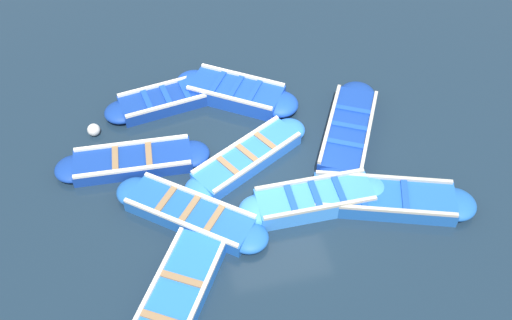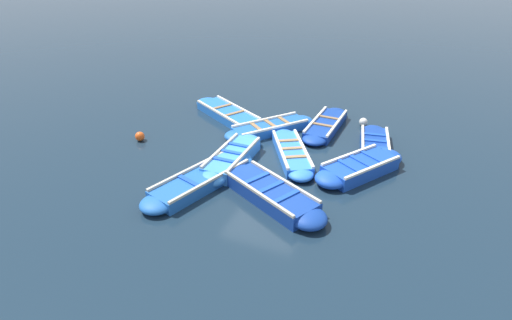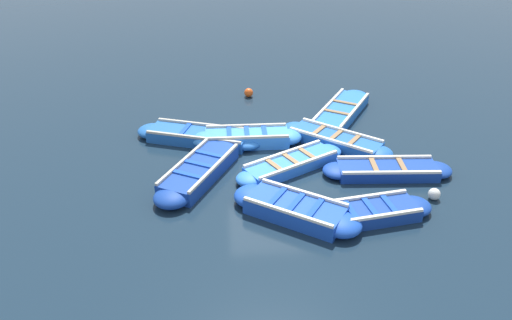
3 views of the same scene
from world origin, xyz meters
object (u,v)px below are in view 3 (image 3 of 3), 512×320
object	(u,v)px
boat_far_corner	(291,164)
boat_mid_row	(369,213)
boat_end_of_row	(341,112)
boat_inner_gap	(200,171)
boat_outer_right	(295,210)
boat_stern_in	(198,136)
boat_outer_left	(335,140)
boat_centre	(247,138)
boat_broadside	(387,170)
buoy_orange_near	(249,93)
buoy_yellow_far	(434,194)

from	to	relation	value
boat_far_corner	boat_mid_row	world-z (taller)	boat_mid_row
boat_end_of_row	boat_inner_gap	xyz separation A→B (m)	(-3.55, 4.65, 0.04)
boat_outer_right	boat_stern_in	bearing A→B (deg)	30.86
boat_outer_left	boat_centre	xyz separation A→B (m)	(0.26, 2.66, 0.04)
boat_inner_gap	boat_outer_left	bearing A→B (deg)	-69.12
boat_centre	boat_outer_right	bearing A→B (deg)	-165.85
boat_far_corner	boat_inner_gap	distance (m)	2.52
boat_far_corner	boat_outer_right	size ratio (longest dim) A/B	1.04
boat_outer_left	boat_outer_right	xyz separation A→B (m)	(-3.51, 1.71, 0.04)
boat_stern_in	boat_centre	bearing A→B (deg)	-100.73
boat_end_of_row	boat_broadside	distance (m)	3.83
boat_far_corner	boat_mid_row	distance (m)	2.86
boat_far_corner	buoy_orange_near	bearing A→B (deg)	9.45
boat_end_of_row	boat_outer_right	size ratio (longest dim) A/B	1.22
boat_end_of_row	buoy_yellow_far	size ratio (longest dim) A/B	12.93
boat_outer_right	buoy_yellow_far	xyz separation A→B (m)	(0.49, -3.59, -0.05)
boat_end_of_row	boat_broadside	world-z (taller)	boat_end_of_row
boat_end_of_row	buoy_orange_near	xyz separation A→B (m)	(1.92, 3.01, 0.00)
boat_outer_left	buoy_orange_near	xyz separation A→B (m)	(3.94, 2.39, -0.00)
boat_stern_in	buoy_orange_near	xyz separation A→B (m)	(3.40, -1.74, -0.01)
boat_centre	boat_end_of_row	world-z (taller)	boat_centre
boat_inner_gap	boat_broadside	distance (m)	5.09
buoy_yellow_far	boat_inner_gap	bearing A→B (deg)	75.91
boat_outer_right	boat_mid_row	size ratio (longest dim) A/B	1.00
boat_inner_gap	boat_broadside	size ratio (longest dim) A/B	1.05
boat_end_of_row	buoy_orange_near	size ratio (longest dim) A/B	12.19
boat_far_corner	boat_inner_gap	bearing A→B (deg)	95.30
boat_far_corner	boat_broadside	world-z (taller)	boat_far_corner
boat_broadside	buoy_orange_near	xyz separation A→B (m)	(5.73, 3.44, 0.01)
boat_stern_in	buoy_yellow_far	bearing A→B (deg)	-120.66
buoy_orange_near	buoy_yellow_far	size ratio (longest dim) A/B	1.06
boat_centre	buoy_orange_near	xyz separation A→B (m)	(3.68, -0.27, -0.04)
boat_inner_gap	buoy_orange_near	xyz separation A→B (m)	(5.48, -1.64, -0.04)
boat_centre	boat_end_of_row	bearing A→B (deg)	-61.85
boat_centre	boat_stern_in	size ratio (longest dim) A/B	0.83
boat_stern_in	boat_broadside	xyz separation A→B (m)	(-2.33, -5.18, -0.02)
boat_centre	boat_far_corner	bearing A→B (deg)	-143.99
boat_stern_in	boat_inner_gap	bearing A→B (deg)	-177.42
boat_broadside	buoy_orange_near	size ratio (longest dim) A/B	10.98
boat_centre	boat_broadside	distance (m)	4.24
boat_far_corner	buoy_yellow_far	distance (m)	3.81
boat_far_corner	boat_inner_gap	xyz separation A→B (m)	(-0.23, 2.51, 0.04)
boat_inner_gap	buoy_yellow_far	distance (m)	6.10
boat_end_of_row	boat_mid_row	size ratio (longest dim) A/B	1.22
boat_outer_right	buoy_orange_near	xyz separation A→B (m)	(7.45, 0.68, -0.04)
buoy_orange_near	boat_outer_right	bearing A→B (deg)	-174.75
boat_end_of_row	boat_broadside	bearing A→B (deg)	-173.54
boat_outer_left	boat_broadside	distance (m)	2.08
boat_far_corner	boat_stern_in	world-z (taller)	boat_stern_in
buoy_orange_near	buoy_yellow_far	world-z (taller)	buoy_orange_near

